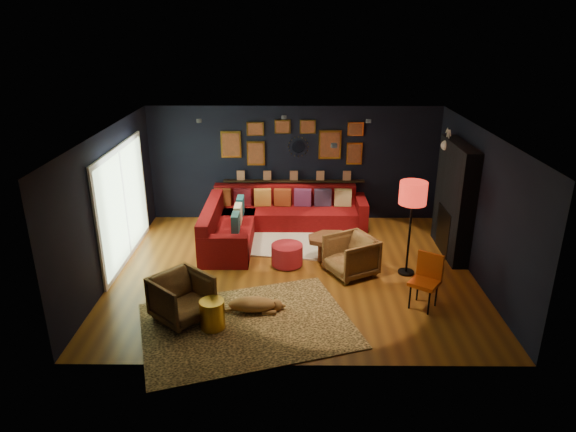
{
  "coord_description": "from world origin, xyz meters",
  "views": [
    {
      "loc": [
        -0.04,
        -8.47,
        4.36
      ],
      "look_at": [
        -0.11,
        0.3,
        0.98
      ],
      "focal_mm": 32.0,
      "sensor_mm": 36.0,
      "label": 1
    }
  ],
  "objects_px": {
    "gold_stool": "(212,315)",
    "dog": "(252,302)",
    "sectional": "(265,219)",
    "armchair_left": "(182,296)",
    "coffee_table": "(329,240)",
    "armchair_right": "(351,254)",
    "floor_lamp": "(413,197)",
    "orange_chair": "(427,276)",
    "pouf": "(287,254)"
  },
  "relations": [
    {
      "from": "armchair_left",
      "to": "dog",
      "type": "xyz_separation_m",
      "value": [
        1.06,
        0.2,
        -0.22
      ]
    },
    {
      "from": "coffee_table",
      "to": "gold_stool",
      "type": "bearing_deg",
      "value": -128.22
    },
    {
      "from": "gold_stool",
      "to": "floor_lamp",
      "type": "bearing_deg",
      "value": 29.03
    },
    {
      "from": "coffee_table",
      "to": "floor_lamp",
      "type": "xyz_separation_m",
      "value": [
        1.38,
        -0.59,
        1.09
      ]
    },
    {
      "from": "sectional",
      "to": "floor_lamp",
      "type": "bearing_deg",
      "value": -34.83
    },
    {
      "from": "armchair_left",
      "to": "gold_stool",
      "type": "relative_size",
      "value": 1.72
    },
    {
      "from": "sectional",
      "to": "dog",
      "type": "height_order",
      "value": "sectional"
    },
    {
      "from": "armchair_left",
      "to": "sectional",
      "type": "bearing_deg",
      "value": 24.22
    },
    {
      "from": "pouf",
      "to": "dog",
      "type": "xyz_separation_m",
      "value": [
        -0.54,
        -1.66,
        -0.04
      ]
    },
    {
      "from": "orange_chair",
      "to": "dog",
      "type": "relative_size",
      "value": 0.87
    },
    {
      "from": "armchair_right",
      "to": "floor_lamp",
      "type": "distance_m",
      "value": 1.49
    },
    {
      "from": "coffee_table",
      "to": "dog",
      "type": "xyz_separation_m",
      "value": [
        -1.34,
        -1.95,
        -0.21
      ]
    },
    {
      "from": "sectional",
      "to": "dog",
      "type": "relative_size",
      "value": 3.32
    },
    {
      "from": "orange_chair",
      "to": "floor_lamp",
      "type": "xyz_separation_m",
      "value": [
        -0.06,
        1.12,
        0.95
      ]
    },
    {
      "from": "floor_lamp",
      "to": "orange_chair",
      "type": "bearing_deg",
      "value": -86.97
    },
    {
      "from": "orange_chair",
      "to": "gold_stool",
      "type": "bearing_deg",
      "value": -133.15
    },
    {
      "from": "sectional",
      "to": "coffee_table",
      "type": "bearing_deg",
      "value": -44.36
    },
    {
      "from": "orange_chair",
      "to": "sectional",
      "type": "bearing_deg",
      "value": 167.54
    },
    {
      "from": "armchair_right",
      "to": "gold_stool",
      "type": "relative_size",
      "value": 1.71
    },
    {
      "from": "pouf",
      "to": "gold_stool",
      "type": "distance_m",
      "value": 2.39
    },
    {
      "from": "pouf",
      "to": "armchair_right",
      "type": "height_order",
      "value": "armchair_right"
    },
    {
      "from": "orange_chair",
      "to": "dog",
      "type": "xyz_separation_m",
      "value": [
        -2.78,
        -0.23,
        -0.35
      ]
    },
    {
      "from": "armchair_left",
      "to": "gold_stool",
      "type": "distance_m",
      "value": 0.59
    },
    {
      "from": "sectional",
      "to": "dog",
      "type": "xyz_separation_m",
      "value": [
        -0.05,
        -3.21,
        -0.14
      ]
    },
    {
      "from": "dog",
      "to": "sectional",
      "type": "bearing_deg",
      "value": 88.14
    },
    {
      "from": "sectional",
      "to": "armchair_right",
      "type": "distance_m",
      "value": 2.51
    },
    {
      "from": "gold_stool",
      "to": "orange_chair",
      "type": "xyz_separation_m",
      "value": [
        3.34,
        0.7,
        0.29
      ]
    },
    {
      "from": "coffee_table",
      "to": "armchair_right",
      "type": "bearing_deg",
      "value": -61.08
    },
    {
      "from": "armchair_left",
      "to": "armchair_right",
      "type": "distance_m",
      "value": 3.14
    },
    {
      "from": "coffee_table",
      "to": "orange_chair",
      "type": "xyz_separation_m",
      "value": [
        1.44,
        -1.72,
        0.14
      ]
    },
    {
      "from": "gold_stool",
      "to": "dog",
      "type": "distance_m",
      "value": 0.73
    },
    {
      "from": "sectional",
      "to": "armchair_left",
      "type": "distance_m",
      "value": 3.59
    },
    {
      "from": "coffee_table",
      "to": "sectional",
      "type": "bearing_deg",
      "value": 135.64
    },
    {
      "from": "gold_stool",
      "to": "orange_chair",
      "type": "relative_size",
      "value": 0.52
    },
    {
      "from": "orange_chair",
      "to": "armchair_left",
      "type": "bearing_deg",
      "value": -138.55
    },
    {
      "from": "coffee_table",
      "to": "dog",
      "type": "bearing_deg",
      "value": -124.61
    },
    {
      "from": "coffee_table",
      "to": "gold_stool",
      "type": "distance_m",
      "value": 3.08
    },
    {
      "from": "sectional",
      "to": "pouf",
      "type": "bearing_deg",
      "value": -72.62
    },
    {
      "from": "coffee_table",
      "to": "armchair_left",
      "type": "bearing_deg",
      "value": -138.18
    },
    {
      "from": "sectional",
      "to": "floor_lamp",
      "type": "distance_m",
      "value": 3.45
    },
    {
      "from": "pouf",
      "to": "armchair_right",
      "type": "bearing_deg",
      "value": -16.63
    },
    {
      "from": "coffee_table",
      "to": "dog",
      "type": "height_order",
      "value": "coffee_table"
    },
    {
      "from": "gold_stool",
      "to": "orange_chair",
      "type": "bearing_deg",
      "value": 11.78
    },
    {
      "from": "coffee_table",
      "to": "orange_chair",
      "type": "height_order",
      "value": "orange_chair"
    },
    {
      "from": "orange_chair",
      "to": "floor_lamp",
      "type": "bearing_deg",
      "value": 128.1
    },
    {
      "from": "pouf",
      "to": "dog",
      "type": "bearing_deg",
      "value": -107.91
    },
    {
      "from": "gold_stool",
      "to": "dog",
      "type": "height_order",
      "value": "gold_stool"
    },
    {
      "from": "armchair_right",
      "to": "armchair_left",
      "type": "bearing_deg",
      "value": -89.59
    },
    {
      "from": "armchair_right",
      "to": "floor_lamp",
      "type": "xyz_separation_m",
      "value": [
        1.03,
        0.04,
        1.08
      ]
    },
    {
      "from": "sectional",
      "to": "armchair_left",
      "type": "height_order",
      "value": "sectional"
    }
  ]
}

